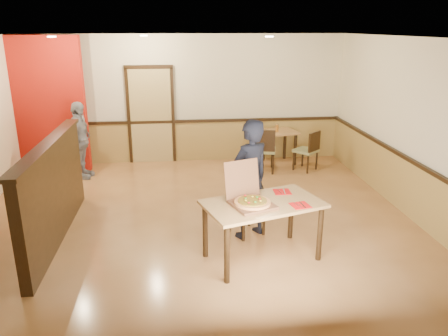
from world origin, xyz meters
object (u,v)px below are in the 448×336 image
object	(u,v)px
side_chair_left	(264,149)
passerby	(80,141)
condiment	(277,128)
main_table	(263,210)
diner_chair	(244,201)
side_table	(279,138)
diner	(250,180)
side_chair_right	(308,149)
pizza_box	(250,200)

from	to	relation	value
side_chair_left	passerby	bearing A→B (deg)	12.60
condiment	main_table	bearing A→B (deg)	-105.21
diner_chair	side_table	distance (m)	3.59
side_chair_left	passerby	world-z (taller)	passerby
diner	condiment	bearing A→B (deg)	-139.98
diner_chair	diner	world-z (taller)	diner
side_chair_right	passerby	bearing A→B (deg)	-41.88
side_table	diner	world-z (taller)	diner
side_chair_left	diner	xyz separation A→B (m)	(-0.78, -2.86, 0.36)
diner	passerby	xyz separation A→B (m)	(-2.94, 2.92, -0.10)
side_chair_left	diner	distance (m)	2.99
diner	condiment	size ratio (longest dim) A/B	11.10
side_chair_left	side_table	xyz separation A→B (m)	(0.47, 0.62, 0.05)
diner_chair	side_chair_left	distance (m)	2.85
passerby	condiment	bearing A→B (deg)	-72.76
side_chair_right	diner_chair	bearing A→B (deg)	15.36
condiment	side_chair_left	bearing A→B (deg)	-125.47
side_chair_right	pizza_box	distance (m)	4.08
diner_chair	main_table	bearing A→B (deg)	-108.12
diner	pizza_box	xyz separation A→B (m)	(-0.11, -0.73, -0.01)
diner_chair	condiment	size ratio (longest dim) A/B	5.68
side_table	pizza_box	world-z (taller)	pizza_box
pizza_box	side_table	bearing A→B (deg)	52.33
side_chair_left	side_table	bearing A→B (deg)	-113.59
diner	passerby	distance (m)	4.15
main_table	side_chair_right	size ratio (longest dim) A/B	1.95
main_table	side_table	xyz separation A→B (m)	(1.19, 4.16, -0.12)
side_chair_right	passerby	world-z (taller)	passerby
main_table	passerby	distance (m)	4.69
main_table	diner_chair	world-z (taller)	diner_chair
side_chair_right	pizza_box	bearing A→B (deg)	21.34
side_chair_left	side_chair_right	bearing A→B (deg)	-165.35
diner_chair	side_chair_right	world-z (taller)	diner_chair
condiment	passerby	bearing A→B (deg)	-173.23
diner_chair	side_table	xyz separation A→B (m)	(1.30, 3.35, 0.08)
side_table	passerby	xyz separation A→B (m)	(-4.20, -0.56, 0.21)
condiment	diner	bearing A→B (deg)	-108.96
main_table	passerby	bearing A→B (deg)	111.97
diner_chair	side_chair_left	world-z (taller)	side_chair_left
main_table	diner_chair	xyz separation A→B (m)	(-0.11, 0.81, -0.20)
passerby	side_chair_right	bearing A→B (deg)	-79.94
side_chair_left	diner	size ratio (longest dim) A/B	0.54
diner_chair	pizza_box	size ratio (longest dim) A/B	1.27
diner	main_table	bearing A→B (deg)	64.14
diner	pizza_box	size ratio (longest dim) A/B	2.48
side_chair_right	diner	bearing A→B (deg)	17.39
side_table	passerby	distance (m)	4.24
diner_chair	side_chair_left	bearing A→B (deg)	46.75
diner	condiment	world-z (taller)	diner
main_table	side_chair_right	xyz separation A→B (m)	(1.68, 3.56, -0.22)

